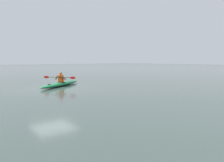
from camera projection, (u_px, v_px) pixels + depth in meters
ground_plane at (53, 88)px, 13.56m from camera, size 160.00×160.00×0.00m
kayak at (61, 84)px, 14.79m from camera, size 4.11×3.02×0.27m
kayaker at (61, 78)px, 14.75m from camera, size 1.37×2.02×0.70m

